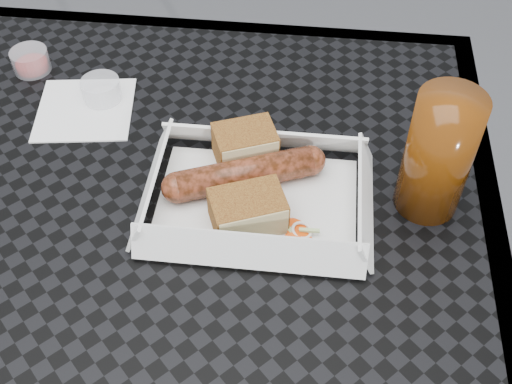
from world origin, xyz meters
TOP-DOWN VIEW (x-y plane):
  - patio_table at (0.00, 0.00)m, footprint 0.80×0.80m
  - food_tray at (0.13, 0.05)m, footprint 0.22×0.15m
  - bratwurst at (0.11, 0.07)m, footprint 0.18×0.09m
  - bread_near at (0.11, 0.11)m, footprint 0.08×0.07m
  - bread_far at (0.12, 0.02)m, footprint 0.09×0.08m
  - veg_garnish at (0.18, 0.00)m, footprint 0.03×0.03m
  - napkin at (-0.11, 0.18)m, footprint 0.14×0.14m
  - condiment_cup_sauce at (-0.20, 0.25)m, footprint 0.05×0.05m
  - condiment_cup_empty at (-0.09, 0.20)m, footprint 0.05×0.05m
  - drink_glass at (0.31, 0.07)m, footprint 0.07×0.07m

SIDE VIEW (x-z plane):
  - patio_table at x=0.00m, z-range 0.30..1.04m
  - napkin at x=-0.11m, z-range 0.74..0.75m
  - food_tray at x=0.13m, z-range 0.74..0.75m
  - veg_garnish at x=0.18m, z-range 0.75..0.75m
  - condiment_cup_sauce at x=-0.20m, z-range 0.74..0.78m
  - condiment_cup_empty at x=-0.09m, z-range 0.74..0.78m
  - bratwurst at x=0.11m, z-range 0.75..0.78m
  - bread_far at x=0.12m, z-range 0.75..0.79m
  - bread_near at x=0.11m, z-range 0.75..0.79m
  - drink_glass at x=0.31m, z-range 0.74..0.89m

